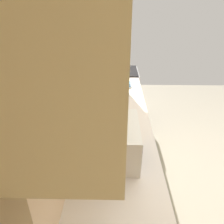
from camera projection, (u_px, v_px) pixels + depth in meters
name	position (u px, v px, depth m)	size (l,w,h in m)	color
ground_plane	(219.00, 188.00, 2.53)	(6.66, 6.66, 0.00)	gray
wall_back	(76.00, 76.00, 1.91)	(4.28, 0.12, 2.72)	beige
counter_run	(116.00, 186.00, 1.98)	(3.34, 0.65, 0.91)	beige
upper_cabinets	(93.00, 3.00, 1.27)	(2.17, 0.32, 0.75)	beige
oven_range	(118.00, 96.00, 3.69)	(0.58, 0.66, 1.09)	#B7BABF
microwave	(114.00, 140.00, 1.59)	(0.48, 0.36, 0.27)	white
bowl	(124.00, 84.00, 2.92)	(0.19, 0.19, 0.05)	#4C8CBF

